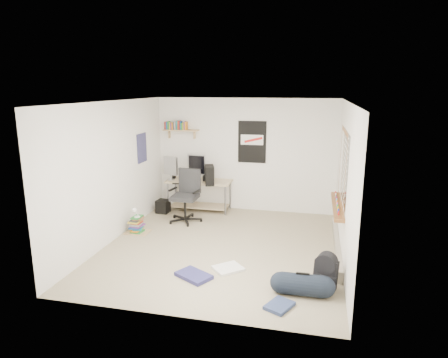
% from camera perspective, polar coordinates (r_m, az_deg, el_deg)
% --- Properties ---
extents(floor, '(4.00, 4.50, 0.01)m').
position_cam_1_polar(floor, '(7.10, -0.29, -9.66)').
color(floor, gray).
rests_on(floor, ground).
extents(ceiling, '(4.00, 4.50, 0.01)m').
position_cam_1_polar(ceiling, '(6.55, -0.31, 11.02)').
color(ceiling, white).
rests_on(ceiling, ground).
extents(back_wall, '(4.00, 0.01, 2.50)m').
position_cam_1_polar(back_wall, '(8.89, 3.06, 3.42)').
color(back_wall, silver).
rests_on(back_wall, ground).
extents(left_wall, '(0.01, 4.50, 2.50)m').
position_cam_1_polar(left_wall, '(7.43, -15.53, 1.03)').
color(left_wall, silver).
rests_on(left_wall, ground).
extents(right_wall, '(0.01, 4.50, 2.50)m').
position_cam_1_polar(right_wall, '(6.56, 16.99, -0.64)').
color(right_wall, silver).
rests_on(right_wall, ground).
extents(desk, '(1.57, 1.16, 0.66)m').
position_cam_1_polar(desk, '(9.03, -3.53, -2.18)').
color(desk, beige).
rests_on(desk, floor).
extents(monitor_left, '(0.38, 0.22, 0.41)m').
position_cam_1_polar(monitor_left, '(8.99, -7.59, 0.90)').
color(monitor_left, '#B5B4BA').
rests_on(monitor_left, desk).
extents(monitor_right, '(0.43, 0.16, 0.46)m').
position_cam_1_polar(monitor_right, '(8.95, -3.92, 1.11)').
color(monitor_right, '#959499').
rests_on(monitor_right, desk).
extents(pc_tower, '(0.30, 0.44, 0.41)m').
position_cam_1_polar(pc_tower, '(8.66, -2.11, 0.57)').
color(pc_tower, black).
rests_on(pc_tower, desk).
extents(keyboard, '(0.39, 0.22, 0.02)m').
position_cam_1_polar(keyboard, '(8.82, -6.16, -0.59)').
color(keyboard, black).
rests_on(keyboard, desk).
extents(speaker_left, '(0.09, 0.09, 0.17)m').
position_cam_1_polar(speaker_left, '(9.16, -7.22, 0.37)').
color(speaker_left, black).
rests_on(speaker_left, desk).
extents(speaker_right, '(0.11, 0.11, 0.17)m').
position_cam_1_polar(speaker_right, '(8.84, -2.78, 0.00)').
color(speaker_right, black).
rests_on(speaker_right, desk).
extents(office_chair, '(0.81, 0.81, 1.09)m').
position_cam_1_polar(office_chair, '(8.25, -5.61, -2.81)').
color(office_chair, '#252527').
rests_on(office_chair, floor).
extents(wall_shelf, '(0.80, 0.22, 0.24)m').
position_cam_1_polar(wall_shelf, '(9.06, -6.16, 6.94)').
color(wall_shelf, tan).
rests_on(wall_shelf, back_wall).
extents(poster_back_wall, '(0.62, 0.03, 0.92)m').
position_cam_1_polar(poster_back_wall, '(8.79, 4.02, 5.28)').
color(poster_back_wall, black).
rests_on(poster_back_wall, back_wall).
extents(poster_left_wall, '(0.02, 0.42, 0.60)m').
position_cam_1_polar(poster_left_wall, '(8.43, -11.65, 4.37)').
color(poster_left_wall, navy).
rests_on(poster_left_wall, left_wall).
extents(window, '(0.10, 1.50, 1.26)m').
position_cam_1_polar(window, '(6.81, 16.49, 1.61)').
color(window, brown).
rests_on(window, right_wall).
extents(baseboard_heater, '(0.08, 2.50, 0.18)m').
position_cam_1_polar(baseboard_heater, '(7.20, 15.82, -9.06)').
color(baseboard_heater, '#B7B2A8').
rests_on(baseboard_heater, floor).
extents(backpack, '(0.36, 0.32, 0.41)m').
position_cam_1_polar(backpack, '(5.86, 14.31, -13.08)').
color(backpack, black).
rests_on(backpack, floor).
extents(duffel_bag, '(0.30, 0.30, 0.58)m').
position_cam_1_polar(duffel_bag, '(5.64, 11.12, -14.68)').
color(duffel_bag, black).
rests_on(duffel_bag, floor).
extents(tshirt, '(0.54, 0.54, 0.04)m').
position_cam_1_polar(tshirt, '(6.27, 0.59, -12.64)').
color(tshirt, silver).
rests_on(tshirt, floor).
extents(jeans_a, '(0.61, 0.54, 0.06)m').
position_cam_1_polar(jeans_a, '(6.05, -4.34, -13.59)').
color(jeans_a, navy).
rests_on(jeans_a, floor).
extents(jeans_b, '(0.41, 0.45, 0.05)m').
position_cam_1_polar(jeans_b, '(5.37, 7.92, -17.48)').
color(jeans_b, navy).
rests_on(jeans_b, floor).
extents(book_stack, '(0.50, 0.43, 0.31)m').
position_cam_1_polar(book_stack, '(7.88, -12.30, -6.42)').
color(book_stack, brown).
rests_on(book_stack, floor).
extents(desk_lamp, '(0.12, 0.18, 0.18)m').
position_cam_1_polar(desk_lamp, '(7.78, -12.31, -4.88)').
color(desk_lamp, silver).
rests_on(desk_lamp, book_stack).
extents(subwoofer, '(0.28, 0.28, 0.29)m').
position_cam_1_polar(subwoofer, '(8.98, -8.70, -3.90)').
color(subwoofer, black).
rests_on(subwoofer, floor).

